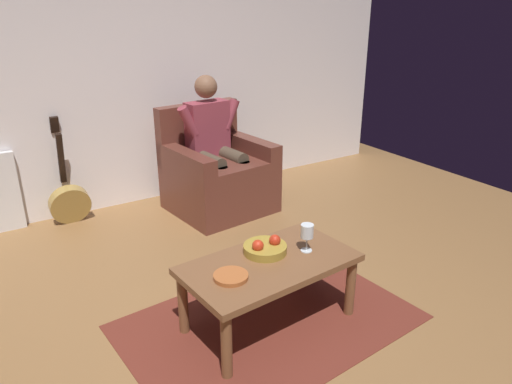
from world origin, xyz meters
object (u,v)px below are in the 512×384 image
Objects in this scene: person_seated at (214,139)px; wine_glass_near at (307,233)px; coffee_table at (269,270)px; decorative_dish at (231,276)px; guitar at (69,200)px; armchair at (217,175)px; fruit_bowl at (265,248)px.

person_seated reaches higher than wine_glass_near.
decorative_dish reaches higher than coffee_table.
guitar is 2.24m from decorative_dish.
armchair is at bearing -100.11° from wine_glass_near.
armchair is 1.02× the size of guitar.
wine_glass_near is 0.91× the size of decorative_dish.
decorative_dish is (0.28, 0.04, 0.07)m from coffee_table.
fruit_bowl is at bearing 65.73° from armchair.
coffee_table is (0.57, 1.74, 0.04)m from armchair.
decorative_dish is at bearing 58.19° from armchair.
wine_glass_near is (-0.26, 0.02, 0.18)m from coffee_table.
person_seated is at bearing -107.86° from coffee_table.
person_seated reaches higher than decorative_dish.
person_seated is 1.81m from wine_glass_near.
armchair reaches higher than wine_glass_near.
armchair is at bearing -115.66° from decorative_dish.
guitar reaches higher than fruit_bowl.
person_seated is 6.37× the size of decorative_dish.
person_seated is 1.17× the size of coffee_table.
coffee_table is at bearing -171.41° from decorative_dish.
armchair reaches higher than coffee_table.
guitar is 5.34× the size of wine_glass_near.
fruit_bowl is (-0.03, -0.10, 0.09)m from coffee_table.
coffee_table is at bearing 107.72° from guitar.
person_seated is at bearing -90.00° from armchair.
wine_glass_near is at bearing 113.58° from guitar.
person_seated is at bearing -107.76° from fruit_bowl.
person_seated is at bearing 162.86° from guitar.
decorative_dish is at bearing 23.93° from fruit_bowl.
fruit_bowl is (-0.72, 2.05, 0.25)m from guitar.
wine_glass_near is (-0.95, 2.17, 0.34)m from guitar.
person_seated is 7.03× the size of wine_glass_near.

